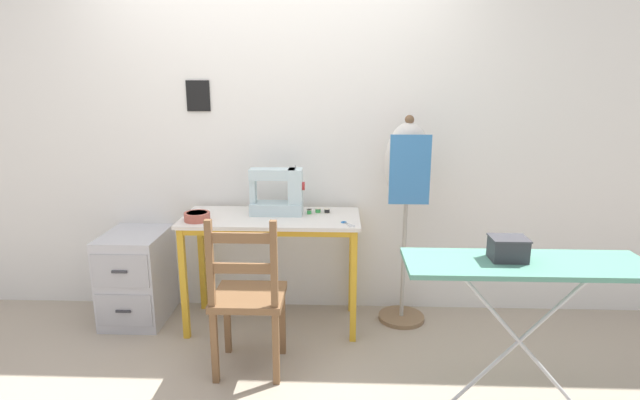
{
  "coord_description": "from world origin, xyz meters",
  "views": [
    {
      "loc": [
        0.44,
        -2.9,
        1.65
      ],
      "look_at": [
        0.32,
        0.23,
        0.89
      ],
      "focal_mm": 28.0,
      "sensor_mm": 36.0,
      "label": 1
    }
  ],
  "objects": [
    {
      "name": "storage_box",
      "position": [
        1.26,
        -0.61,
        0.87
      ],
      "size": [
        0.17,
        0.14,
        0.11
      ],
      "color": "#333338",
      "rests_on": "ironing_board"
    },
    {
      "name": "scissors",
      "position": [
        0.49,
        0.1,
        0.77
      ],
      "size": [
        0.09,
        0.12,
        0.01
      ],
      "color": "silver",
      "rests_on": "sewing_table"
    },
    {
      "name": "fabric_bowl",
      "position": [
        -0.46,
        0.13,
        0.8
      ],
      "size": [
        0.16,
        0.16,
        0.05
      ],
      "color": "#B25647",
      "rests_on": "sewing_table"
    },
    {
      "name": "sewing_table",
      "position": [
        0.0,
        0.24,
        0.67
      ],
      "size": [
        1.17,
        0.51,
        0.77
      ],
      "color": "silver",
      "rests_on": "ground_plane"
    },
    {
      "name": "wall_back",
      "position": [
        -0.0,
        0.58,
        1.28
      ],
      "size": [
        10.0,
        0.06,
        2.55
      ],
      "color": "silver",
      "rests_on": "ground_plane"
    },
    {
      "name": "thread_spool_far_edge",
      "position": [
        0.37,
        0.36,
        0.79
      ],
      "size": [
        0.04,
        0.04,
        0.03
      ],
      "color": "black",
      "rests_on": "sewing_table"
    },
    {
      "name": "ground_plane",
      "position": [
        0.0,
        0.0,
        0.0
      ],
      "size": [
        14.0,
        14.0,
        0.0
      ],
      "primitive_type": "plane",
      "color": "tan"
    },
    {
      "name": "sewing_machine",
      "position": [
        0.05,
        0.31,
        0.92
      ],
      "size": [
        0.36,
        0.16,
        0.33
      ],
      "color": "silver",
      "rests_on": "sewing_table"
    },
    {
      "name": "dress_form",
      "position": [
        0.9,
        0.34,
        1.03
      ],
      "size": [
        0.32,
        0.32,
        1.43
      ],
      "color": "#846647",
      "rests_on": "ground_plane"
    },
    {
      "name": "wooden_chair",
      "position": [
        -0.06,
        -0.32,
        0.45
      ],
      "size": [
        0.4,
        0.38,
        0.95
      ],
      "color": "brown",
      "rests_on": "ground_plane"
    },
    {
      "name": "ironing_board",
      "position": [
        1.34,
        -0.64,
        0.77
      ],
      "size": [
        1.16,
        0.37,
        0.82
      ],
      "color": "#518E7A",
      "rests_on": "ground_plane"
    },
    {
      "name": "filing_cabinet",
      "position": [
        -0.96,
        0.3,
        0.31
      ],
      "size": [
        0.4,
        0.52,
        0.63
      ],
      "color": "#B7B7BC",
      "rests_on": "ground_plane"
    },
    {
      "name": "thread_spool_mid_table",
      "position": [
        0.31,
        0.36,
        0.79
      ],
      "size": [
        0.04,
        0.04,
        0.03
      ],
      "color": "green",
      "rests_on": "sewing_table"
    },
    {
      "name": "thread_spool_near_machine",
      "position": [
        0.25,
        0.32,
        0.79
      ],
      "size": [
        0.04,
        0.04,
        0.03
      ],
      "color": "green",
      "rests_on": "sewing_table"
    }
  ]
}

